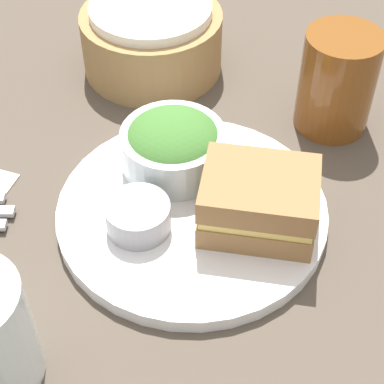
{
  "coord_description": "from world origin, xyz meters",
  "views": [
    {
      "loc": [
        0.14,
        -0.4,
        0.48
      ],
      "look_at": [
        0.0,
        0.0,
        0.04
      ],
      "focal_mm": 60.0,
      "sensor_mm": 36.0,
      "label": 1
    }
  ],
  "objects_px": {
    "salad_bowl": "(173,145)",
    "drink_glass": "(337,82)",
    "dressing_cup": "(138,216)",
    "sandwich": "(259,201)",
    "bread_basket": "(152,38)",
    "plate": "(192,211)"
  },
  "relations": [
    {
      "from": "plate",
      "to": "drink_glass",
      "type": "bearing_deg",
      "value": 61.71
    },
    {
      "from": "salad_bowl",
      "to": "drink_glass",
      "type": "distance_m",
      "value": 0.2
    },
    {
      "from": "plate",
      "to": "sandwich",
      "type": "relative_size",
      "value": 2.26
    },
    {
      "from": "sandwich",
      "to": "drink_glass",
      "type": "xyz_separation_m",
      "value": [
        0.04,
        0.19,
        0.01
      ]
    },
    {
      "from": "sandwich",
      "to": "bread_basket",
      "type": "bearing_deg",
      "value": 130.93
    },
    {
      "from": "dressing_cup",
      "to": "drink_glass",
      "type": "xyz_separation_m",
      "value": [
        0.14,
        0.23,
        0.03
      ]
    },
    {
      "from": "sandwich",
      "to": "dressing_cup",
      "type": "distance_m",
      "value": 0.11
    },
    {
      "from": "dressing_cup",
      "to": "bread_basket",
      "type": "xyz_separation_m",
      "value": [
        -0.09,
        0.27,
        0.01
      ]
    },
    {
      "from": "dressing_cup",
      "to": "bread_basket",
      "type": "height_order",
      "value": "bread_basket"
    },
    {
      "from": "salad_bowl",
      "to": "drink_glass",
      "type": "bearing_deg",
      "value": 45.32
    },
    {
      "from": "drink_glass",
      "to": "bread_basket",
      "type": "relative_size",
      "value": 0.67
    },
    {
      "from": "dressing_cup",
      "to": "plate",
      "type": "bearing_deg",
      "value": 46.81
    },
    {
      "from": "bread_basket",
      "to": "salad_bowl",
      "type": "bearing_deg",
      "value": -62.31
    },
    {
      "from": "salad_bowl",
      "to": "plate",
      "type": "bearing_deg",
      "value": -52.67
    },
    {
      "from": "salad_bowl",
      "to": "drink_glass",
      "type": "relative_size",
      "value": 0.93
    },
    {
      "from": "plate",
      "to": "dressing_cup",
      "type": "xyz_separation_m",
      "value": [
        -0.04,
        -0.04,
        0.02
      ]
    },
    {
      "from": "salad_bowl",
      "to": "dressing_cup",
      "type": "distance_m",
      "value": 0.09
    },
    {
      "from": "dressing_cup",
      "to": "sandwich",
      "type": "bearing_deg",
      "value": 21.77
    },
    {
      "from": "plate",
      "to": "sandwich",
      "type": "bearing_deg",
      "value": 0.08
    },
    {
      "from": "salad_bowl",
      "to": "drink_glass",
      "type": "xyz_separation_m",
      "value": [
        0.14,
        0.14,
        0.01
      ]
    },
    {
      "from": "dressing_cup",
      "to": "bread_basket",
      "type": "distance_m",
      "value": 0.28
    },
    {
      "from": "drink_glass",
      "to": "bread_basket",
      "type": "height_order",
      "value": "drink_glass"
    }
  ]
}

